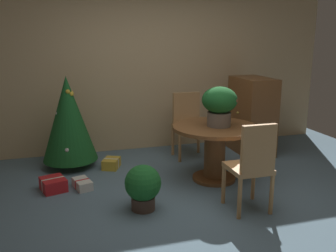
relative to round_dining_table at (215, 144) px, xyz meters
name	(u,v)px	position (x,y,z in m)	size (l,w,h in m)	color
ground_plane	(196,202)	(-0.46, -0.57, -0.47)	(6.60, 6.60, 0.00)	slate
back_wall_panel	(148,67)	(-0.46, 1.63, 0.83)	(6.00, 0.10, 2.60)	tan
round_dining_table	(215,144)	(0.00, 0.00, 0.00)	(1.06, 1.06, 0.70)	brown
flower_vase	(220,104)	(0.04, -0.02, 0.52)	(0.43, 0.43, 0.49)	#665B51
wooden_chair_far	(188,121)	(0.00, 1.00, 0.07)	(0.46, 0.38, 0.96)	#B27F4C
wooden_chair_near	(252,164)	(0.00, -0.93, 0.06)	(0.40, 0.42, 0.96)	#B27F4C
holiday_tree	(68,119)	(-1.73, 1.00, 0.22)	(0.74, 0.74, 1.27)	brown
gift_box_gold	(111,163)	(-1.20, 0.78, -0.40)	(0.30, 0.33, 0.14)	gold
gift_box_red	(53,184)	(-1.96, 0.22, -0.39)	(0.34, 0.36, 0.15)	red
gift_box_cream	(82,184)	(-1.63, 0.18, -0.41)	(0.24, 0.33, 0.11)	silver
wooden_cabinet	(252,116)	(1.01, 0.90, 0.12)	(0.50, 0.78, 1.17)	brown
potted_plant	(143,186)	(-1.05, -0.56, -0.20)	(0.38, 0.38, 0.49)	#4C382D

